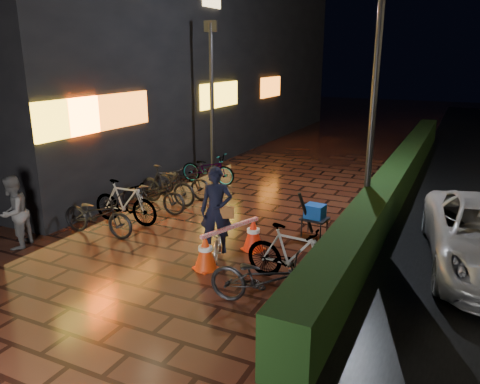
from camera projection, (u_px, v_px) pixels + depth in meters
The scene contains 11 objects.
ground at pixel (157, 274), 8.93m from camera, with size 80.00×80.00×0.00m, color #381911.
hedge at pixel (399, 175), 14.31m from camera, with size 0.70×20.00×1.00m, color black.
bystander_person at pixel (14, 213), 9.97m from camera, with size 0.77×0.60×1.59m, color #59595B.
storefront_block at pixel (130, 44), 21.57m from camera, with size 12.09×22.00×9.00m.
lamp_post_hedge at pixel (374, 96), 10.66m from camera, with size 0.54×0.24×5.68m.
lamp_post_sf at pixel (212, 95), 15.23m from camera, with size 0.48×0.14×5.07m.
cyclist at pixel (217, 224), 9.57m from camera, with size 0.95×1.40×1.91m.
traffic_barrier at pixel (231, 242), 9.52m from camera, with size 0.95×1.77×0.73m.
cart_assembly at pixel (314, 213), 10.66m from camera, with size 0.65×0.60×1.09m.
parked_bikes_storefront at pixel (160, 189), 12.74m from camera, with size 2.10×5.81×1.10m.
parked_bikes_hedge at pixel (277, 268), 8.01m from camera, with size 2.02×1.76×1.10m.
Camera 1 is at (4.98, -6.62, 4.03)m, focal length 35.00 mm.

